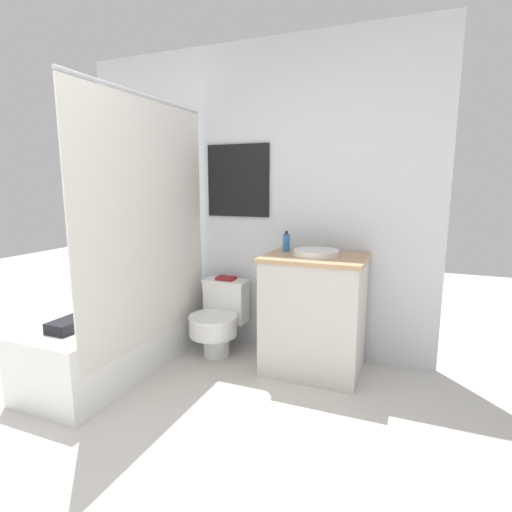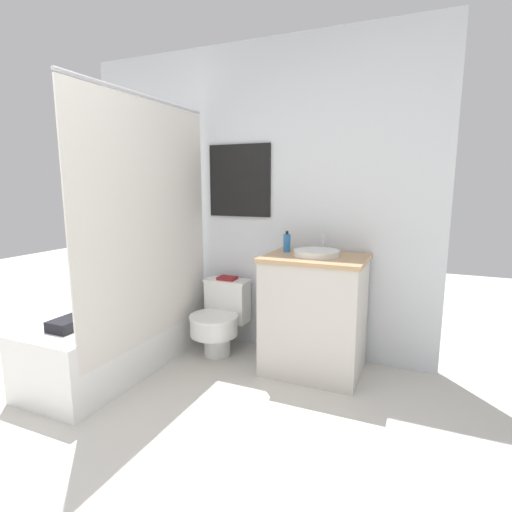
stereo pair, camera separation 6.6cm
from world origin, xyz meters
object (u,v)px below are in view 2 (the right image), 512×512
object	(u,v)px
toilet	(220,317)
soap_bottle	(287,243)
book_on_tank	(227,278)
sink	(316,253)

from	to	relation	value
toilet	soap_bottle	size ratio (longest dim) A/B	3.72
book_on_tank	toilet	bearing A→B (deg)	-90.00
soap_bottle	book_on_tank	bearing A→B (deg)	172.91
toilet	book_on_tank	xyz separation A→B (m)	(0.00, 0.13, 0.30)
sink	soap_bottle	bearing A→B (deg)	165.44
sink	soap_bottle	world-z (taller)	soap_bottle
toilet	sink	distance (m)	1.00
sink	book_on_tank	bearing A→B (deg)	170.55
toilet	sink	xyz separation A→B (m)	(0.80, 0.00, 0.59)
toilet	book_on_tank	bearing A→B (deg)	90.00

